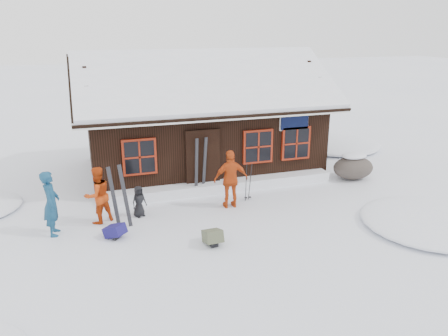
{
  "coord_description": "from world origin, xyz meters",
  "views": [
    {
      "loc": [
        -2.62,
        -10.51,
        5.1
      ],
      "look_at": [
        1.05,
        0.72,
        1.3
      ],
      "focal_mm": 35.0,
      "sensor_mm": 36.0,
      "label": 1
    }
  ],
  "objects_px": {
    "skier_teal": "(51,203)",
    "skier_orange_right": "(231,179)",
    "ski_poles": "(248,183)",
    "backpack_olive": "(213,239)",
    "skier_crouched": "(139,201)",
    "backpack_blue": "(115,233)",
    "boulder": "(353,167)",
    "skier_orange_left": "(98,195)"
  },
  "relations": [
    {
      "from": "ski_poles",
      "to": "backpack_olive",
      "type": "relative_size",
      "value": 2.23
    },
    {
      "from": "skier_teal",
      "to": "skier_crouched",
      "type": "xyz_separation_m",
      "value": [
        2.25,
        0.45,
        -0.4
      ]
    },
    {
      "from": "skier_orange_right",
      "to": "boulder",
      "type": "xyz_separation_m",
      "value": [
        4.94,
        1.09,
        -0.44
      ]
    },
    {
      "from": "skier_orange_right",
      "to": "ski_poles",
      "type": "bearing_deg",
      "value": -149.58
    },
    {
      "from": "skier_orange_left",
      "to": "ski_poles",
      "type": "relative_size",
      "value": 1.29
    },
    {
      "from": "skier_orange_right",
      "to": "boulder",
      "type": "relative_size",
      "value": 1.2
    },
    {
      "from": "skier_crouched",
      "to": "ski_poles",
      "type": "xyz_separation_m",
      "value": [
        3.36,
        0.2,
        0.12
      ]
    },
    {
      "from": "skier_teal",
      "to": "ski_poles",
      "type": "xyz_separation_m",
      "value": [
        5.61,
        0.65,
        -0.28
      ]
    },
    {
      "from": "skier_crouched",
      "to": "boulder",
      "type": "xyz_separation_m",
      "value": [
        7.62,
        0.93,
        -0.02
      ]
    },
    {
      "from": "skier_orange_right",
      "to": "backpack_olive",
      "type": "height_order",
      "value": "skier_orange_right"
    },
    {
      "from": "skier_orange_right",
      "to": "ski_poles",
      "type": "relative_size",
      "value": 1.43
    },
    {
      "from": "skier_crouched",
      "to": "backpack_blue",
      "type": "height_order",
      "value": "skier_crouched"
    },
    {
      "from": "backpack_olive",
      "to": "skier_orange_left",
      "type": "bearing_deg",
      "value": 138.03
    },
    {
      "from": "skier_teal",
      "to": "backpack_blue",
      "type": "xyz_separation_m",
      "value": [
        1.47,
        -0.71,
        -0.72
      ]
    },
    {
      "from": "backpack_blue",
      "to": "backpack_olive",
      "type": "bearing_deg",
      "value": -70.99
    },
    {
      "from": "ski_poles",
      "to": "boulder",
      "type": "bearing_deg",
      "value": 9.79
    },
    {
      "from": "ski_poles",
      "to": "backpack_olive",
      "type": "xyz_separation_m",
      "value": [
        -1.88,
        -2.47,
        -0.42
      ]
    },
    {
      "from": "skier_crouched",
      "to": "backpack_olive",
      "type": "distance_m",
      "value": 2.73
    },
    {
      "from": "ski_poles",
      "to": "backpack_blue",
      "type": "distance_m",
      "value": 4.38
    },
    {
      "from": "boulder",
      "to": "backpack_blue",
      "type": "relative_size",
      "value": 2.96
    },
    {
      "from": "skier_crouched",
      "to": "backpack_blue",
      "type": "relative_size",
      "value": 1.84
    },
    {
      "from": "skier_crouched",
      "to": "backpack_olive",
      "type": "bearing_deg",
      "value": -83.01
    },
    {
      "from": "skier_teal",
      "to": "backpack_blue",
      "type": "bearing_deg",
      "value": -111.46
    },
    {
      "from": "skier_orange_left",
      "to": "backpack_olive",
      "type": "distance_m",
      "value": 3.46
    },
    {
      "from": "ski_poles",
      "to": "skier_orange_left",
      "type": "bearing_deg",
      "value": -176.82
    },
    {
      "from": "skier_crouched",
      "to": "ski_poles",
      "type": "relative_size",
      "value": 0.74
    },
    {
      "from": "boulder",
      "to": "ski_poles",
      "type": "relative_size",
      "value": 1.19
    },
    {
      "from": "skier_orange_right",
      "to": "backpack_blue",
      "type": "xyz_separation_m",
      "value": [
        -3.45,
        -1.0,
        -0.74
      ]
    },
    {
      "from": "skier_crouched",
      "to": "boulder",
      "type": "relative_size",
      "value": 0.62
    },
    {
      "from": "backpack_blue",
      "to": "ski_poles",
      "type": "bearing_deg",
      "value": -26.61
    },
    {
      "from": "ski_poles",
      "to": "backpack_olive",
      "type": "bearing_deg",
      "value": -127.34
    },
    {
      "from": "skier_orange_right",
      "to": "backpack_olive",
      "type": "distance_m",
      "value": 2.54
    },
    {
      "from": "skier_orange_right",
      "to": "skier_crouched",
      "type": "bearing_deg",
      "value": -0.21
    },
    {
      "from": "backpack_blue",
      "to": "backpack_olive",
      "type": "xyz_separation_m",
      "value": [
        2.26,
        -1.11,
        0.02
      ]
    },
    {
      "from": "boulder",
      "to": "backpack_olive",
      "type": "xyz_separation_m",
      "value": [
        -6.14,
        -3.2,
        -0.28
      ]
    },
    {
      "from": "ski_poles",
      "to": "backpack_olive",
      "type": "height_order",
      "value": "ski_poles"
    },
    {
      "from": "skier_teal",
      "to": "skier_orange_right",
      "type": "xyz_separation_m",
      "value": [
        4.93,
        0.29,
        0.02
      ]
    },
    {
      "from": "skier_teal",
      "to": "boulder",
      "type": "bearing_deg",
      "value": -77.82
    },
    {
      "from": "skier_orange_right",
      "to": "skier_crouched",
      "type": "relative_size",
      "value": 1.93
    },
    {
      "from": "skier_orange_right",
      "to": "backpack_blue",
      "type": "relative_size",
      "value": 3.55
    },
    {
      "from": "backpack_blue",
      "to": "skier_crouched",
      "type": "bearing_deg",
      "value": 11.49
    },
    {
      "from": "skier_orange_left",
      "to": "backpack_blue",
      "type": "distance_m",
      "value": 1.33
    }
  ]
}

